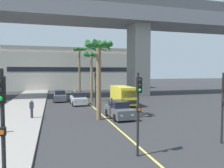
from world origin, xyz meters
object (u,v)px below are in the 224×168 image
car_queue_second (60,96)px  palm_tree_near_median (91,61)px  car_queue_front (119,110)px  car_queue_third (78,99)px  pedestrian_near_crosswalk (32,108)px  traffic_light_left_sidewalk_corner (2,120)px  traffic_light_median_far (96,84)px  palm_tree_far_median (99,56)px  delivery_van (123,95)px  palm_tree_mid_median (79,57)px  traffic_light_median_near (138,103)px  traffic_light_right_far_corner (224,98)px

car_queue_second → palm_tree_near_median: palm_tree_near_median is taller
car_queue_front → palm_tree_near_median: bearing=92.4°
car_queue_third → pedestrian_near_crosswalk: bearing=-122.6°
traffic_light_left_sidewalk_corner → traffic_light_median_far: traffic_light_left_sidewalk_corner is taller
car_queue_front → traffic_light_left_sidewalk_corner: size_ratio=0.99×
car_queue_third → palm_tree_far_median: palm_tree_far_median is taller
delivery_van → traffic_light_left_sidewalk_corner: traffic_light_left_sidewalk_corner is taller
palm_tree_mid_median → traffic_light_median_far: bearing=-90.9°
traffic_light_median_near → palm_tree_near_median: bearing=86.4°
traffic_light_median_near → palm_tree_mid_median: size_ratio=0.46×
traffic_light_right_far_corner → palm_tree_near_median: size_ratio=0.60×
traffic_light_median_near → traffic_light_right_far_corner: same height
car_queue_third → palm_tree_mid_median: 17.50m
car_queue_second → car_queue_third: same height
car_queue_third → traffic_light_median_near: (0.91, -18.10, 1.99)m
car_queue_front → palm_tree_far_median: bearing=-172.7°
palm_tree_mid_median → palm_tree_far_median: (-1.39, -25.51, -1.56)m
car_queue_third → delivery_van: size_ratio=0.79×
traffic_light_right_far_corner → car_queue_second: bearing=111.8°
car_queue_front → traffic_light_median_near: traffic_light_median_near is taller
palm_tree_near_median → pedestrian_near_crosswalk: size_ratio=4.36×
traffic_light_left_sidewalk_corner → palm_tree_near_median: 24.82m
traffic_light_left_sidewalk_corner → palm_tree_near_median: (6.78, 23.70, 2.93)m
pedestrian_near_crosswalk → palm_tree_near_median: bearing=55.1°
palm_tree_mid_median → traffic_light_right_far_corner: bearing=-82.7°
traffic_light_left_sidewalk_corner → traffic_light_right_far_corner: (11.03, 3.60, -0.15)m
car_queue_second → pedestrian_near_crosswalk: pedestrian_near_crosswalk is taller
car_queue_second → traffic_light_median_far: 7.55m
traffic_light_median_far → pedestrian_near_crosswalk: bearing=-140.5°
palm_tree_mid_median → car_queue_front: bearing=-88.8°
traffic_light_right_far_corner → palm_tree_mid_median: palm_tree_mid_median is taller
car_queue_third → palm_tree_mid_median: (2.15, 16.13, 6.44)m
traffic_light_median_near → traffic_light_right_far_corner: (5.54, 0.48, 0.00)m
traffic_light_median_near → pedestrian_near_crosswalk: 11.98m
car_queue_front → palm_tree_near_median: (-0.50, 11.61, 5.07)m
traffic_light_right_far_corner → palm_tree_far_median: bearing=124.6°
delivery_van → car_queue_second: bearing=141.3°
car_queue_second → traffic_light_left_sidewalk_corner: size_ratio=0.98×
car_queue_second → traffic_light_median_near: bearing=-82.1°
car_queue_front → palm_tree_far_median: 5.25m
traffic_light_left_sidewalk_corner → palm_tree_near_median: size_ratio=0.60×
traffic_light_median_near → palm_tree_far_median: bearing=90.9°
palm_tree_far_median → traffic_light_left_sidewalk_corner: bearing=-114.3°
palm_tree_mid_median → palm_tree_far_median: size_ratio=1.30×
traffic_light_left_sidewalk_corner → palm_tree_far_median: bearing=65.7°
delivery_van → palm_tree_near_median: bearing=124.5°
palm_tree_far_median → traffic_light_right_far_corner: bearing=-55.4°
car_queue_third → palm_tree_near_median: size_ratio=0.59×
palm_tree_mid_median → pedestrian_near_crosswalk: (-7.14, -23.94, -6.16)m
car_queue_second → car_queue_third: 4.45m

